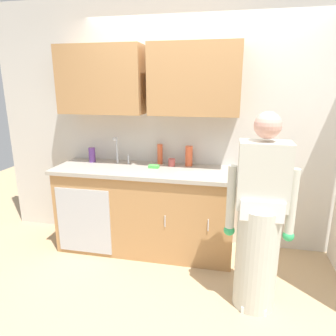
% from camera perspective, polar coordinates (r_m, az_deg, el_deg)
% --- Properties ---
extents(ground_plane, '(9.00, 9.00, 0.00)m').
position_cam_1_polar(ground_plane, '(2.95, 3.13, -22.34)').
color(ground_plane, tan).
extents(kitchen_wall_with_uppers, '(4.80, 0.44, 2.70)m').
position_cam_1_polar(kitchen_wall_with_uppers, '(3.35, 3.79, 9.73)').
color(kitchen_wall_with_uppers, beige).
rests_on(kitchen_wall_with_uppers, ground).
extents(counter_cabinet, '(1.90, 0.62, 0.90)m').
position_cam_1_polar(counter_cabinet, '(3.42, -4.21, -8.01)').
color(counter_cabinet, '#B27F4C').
rests_on(counter_cabinet, ground).
extents(countertop, '(1.96, 0.66, 0.04)m').
position_cam_1_polar(countertop, '(3.26, -4.32, -0.40)').
color(countertop, '#A8A093').
rests_on(countertop, counter_cabinet).
extents(sink, '(0.50, 0.36, 0.35)m').
position_cam_1_polar(sink, '(3.37, -9.66, 0.04)').
color(sink, '#B7BABF').
rests_on(sink, counter_cabinet).
extents(person_at_sink, '(0.55, 0.34, 1.62)m').
position_cam_1_polar(person_at_sink, '(2.57, 16.66, -10.96)').
color(person_at_sink, white).
rests_on(person_at_sink, ground).
extents(bottle_water_short, '(0.08, 0.08, 0.22)m').
position_cam_1_polar(bottle_water_short, '(3.33, 3.95, 2.24)').
color(bottle_water_short, '#E05933').
rests_on(bottle_water_short, countertop).
extents(bottle_dish_liquid, '(0.06, 0.06, 0.22)m').
position_cam_1_polar(bottle_dish_liquid, '(3.41, -1.52, 2.63)').
color(bottle_dish_liquid, '#E05933').
rests_on(bottle_dish_liquid, countertop).
extents(bottle_cleaner_spray, '(0.07, 0.07, 0.17)m').
position_cam_1_polar(bottle_cleaner_spray, '(3.61, -14.06, 2.42)').
color(bottle_cleaner_spray, '#66388C').
rests_on(bottle_cleaner_spray, countertop).
extents(cup_by_sink, '(0.08, 0.08, 0.08)m').
position_cam_1_polar(cup_by_sink, '(3.33, 0.70, 1.07)').
color(cup_by_sink, '#B24C47').
rests_on(cup_by_sink, countertop).
extents(knife_on_counter, '(0.24, 0.06, 0.01)m').
position_cam_1_polar(knife_on_counter, '(3.10, 4.28, -0.78)').
color(knife_on_counter, silver).
rests_on(knife_on_counter, countertop).
extents(sponge, '(0.11, 0.07, 0.03)m').
position_cam_1_polar(sponge, '(3.26, -2.67, 0.29)').
color(sponge, '#4CBF4C').
rests_on(sponge, countertop).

